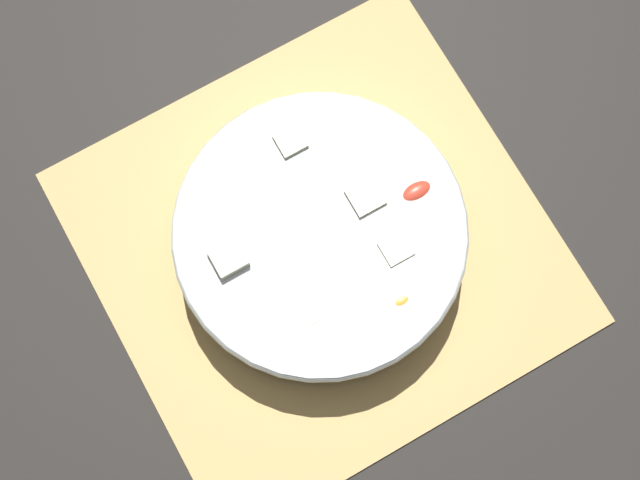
# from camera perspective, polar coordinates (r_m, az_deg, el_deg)

# --- Properties ---
(ground_plane) EXTENTS (6.00, 6.00, 0.00)m
(ground_plane) POSITION_cam_1_polar(r_m,az_deg,el_deg) (0.84, 0.00, -0.47)
(ground_plane) COLOR black
(bamboo_mat_center) EXTENTS (0.41, 0.39, 0.01)m
(bamboo_mat_center) POSITION_cam_1_polar(r_m,az_deg,el_deg) (0.84, 0.00, -0.42)
(bamboo_mat_center) COLOR tan
(bamboo_mat_center) RESTS_ON ground_plane
(fruit_salad_bowl) EXTENTS (0.26, 0.26, 0.07)m
(fruit_salad_bowl) POSITION_cam_1_polar(r_m,az_deg,el_deg) (0.80, 0.01, 0.20)
(fruit_salad_bowl) COLOR silver
(fruit_salad_bowl) RESTS_ON bamboo_mat_center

